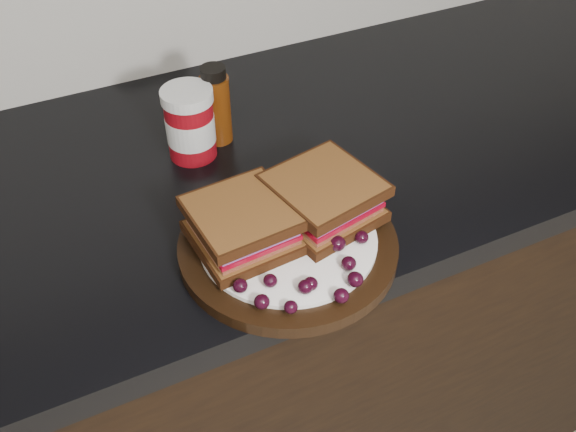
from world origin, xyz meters
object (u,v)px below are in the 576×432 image
object	(u,v)px
plate	(288,245)
sandwich_left	(243,225)
oil_bottle	(216,105)
condiment_jar	(190,123)

from	to	relation	value
plate	sandwich_left	world-z (taller)	sandwich_left
plate	sandwich_left	xyz separation A→B (m)	(-0.05, 0.02, 0.04)
oil_bottle	sandwich_left	bearing A→B (deg)	-103.69
condiment_jar	sandwich_left	bearing A→B (deg)	-93.10
sandwich_left	oil_bottle	distance (m)	0.26
condiment_jar	oil_bottle	size ratio (longest dim) A/B	0.89
plate	sandwich_left	bearing A→B (deg)	162.10
plate	oil_bottle	bearing A→B (deg)	88.35
plate	oil_bottle	distance (m)	0.27
sandwich_left	condiment_jar	world-z (taller)	condiment_jar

